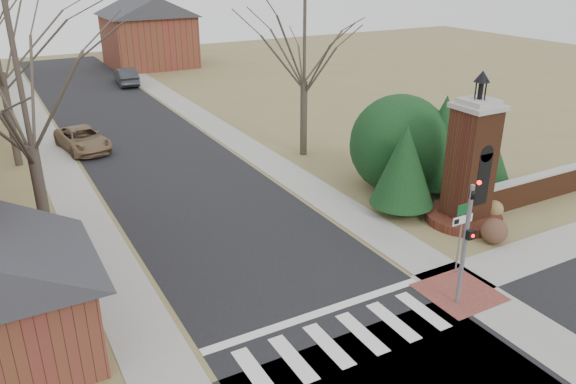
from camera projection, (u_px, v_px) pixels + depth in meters
ground at (361, 355)px, 16.08m from camera, size 120.00×120.00×0.00m
main_street at (146, 145)px, 33.79m from camera, size 8.00×70.00×0.01m
crosswalk_zone at (345, 339)px, 16.72m from camera, size 8.00×2.20×0.02m
stop_bar at (319, 313)px, 17.93m from camera, size 8.00×0.35×0.02m
sidewalk_right_main at (225, 133)px, 36.12m from camera, size 2.00×60.00×0.02m
sidewalk_left at (54, 159)px, 31.46m from camera, size 2.00×60.00×0.02m
curb_apron at (459, 292)px, 19.03m from camera, size 2.40×2.40×0.02m
traffic_signal_pole at (467, 233)px, 17.46m from camera, size 0.28×0.41×4.50m
sign_post at (462, 225)px, 19.43m from camera, size 0.90×0.07×2.75m
brick_gate_monument at (469, 175)px, 23.29m from camera, size 3.20×3.20×6.47m
brick_garden_wall at (536, 188)px, 25.89m from camera, size 7.50×0.50×1.30m
garage_left at (7, 292)px, 15.02m from camera, size 4.80×4.80×4.29m
house_distant_right at (148, 29)px, 56.88m from camera, size 8.80×8.80×7.30m
evergreen_near at (404, 164)px, 24.05m from camera, size 2.80×2.80×4.10m
evergreen_mid at (443, 139)px, 26.37m from camera, size 3.40×3.40×4.70m
evergreen_far at (488, 152)px, 26.74m from camera, size 2.40×2.40×3.30m
evergreen_mass at (400, 140)px, 26.83m from camera, size 4.80×4.80×4.80m
bare_tree_0 at (15, 57)px, 17.20m from camera, size 8.05×8.05×11.15m
bare_tree_3 at (305, 35)px, 29.72m from camera, size 7.00×7.00×9.70m
pickup_truck at (83, 139)px, 32.77m from camera, size 2.85×5.02×1.32m
distant_car at (126, 76)px, 49.30m from camera, size 1.98×4.67×1.50m
dry_shrub_left at (494, 231)px, 22.15m from camera, size 1.04×1.04×1.04m
dry_shrub_right at (493, 210)px, 24.25m from camera, size 0.84×0.84×0.84m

